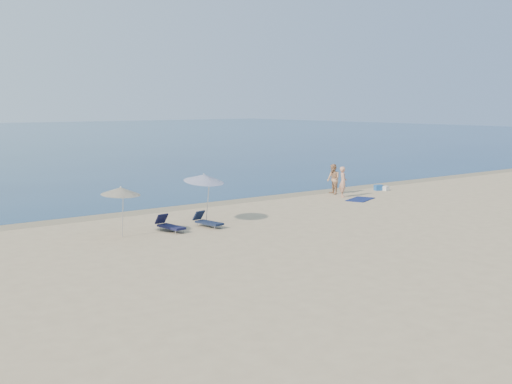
{
  "coord_description": "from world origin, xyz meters",
  "views": [
    {
      "loc": [
        -23.56,
        -9.86,
        5.51
      ],
      "look_at": [
        -3.7,
        16.0,
        1.0
      ],
      "focal_mm": 45.0,
      "sensor_mm": 36.0,
      "label": 1
    }
  ],
  "objects_px": {
    "person_left": "(343,182)",
    "umbrella_near": "(204,178)",
    "person_right": "(333,179)",
    "blue_cooler": "(378,188)"
  },
  "relations": [
    {
      "from": "person_left",
      "to": "person_right",
      "type": "height_order",
      "value": "person_right"
    },
    {
      "from": "blue_cooler",
      "to": "umbrella_near",
      "type": "relative_size",
      "value": 0.2
    },
    {
      "from": "person_right",
      "to": "blue_cooler",
      "type": "bearing_deg",
      "value": 97.78
    },
    {
      "from": "person_right",
      "to": "umbrella_near",
      "type": "height_order",
      "value": "umbrella_near"
    },
    {
      "from": "person_left",
      "to": "person_right",
      "type": "xyz_separation_m",
      "value": [
        0.39,
        1.22,
        0.02
      ]
    },
    {
      "from": "person_right",
      "to": "blue_cooler",
      "type": "distance_m",
      "value": 3.62
    },
    {
      "from": "blue_cooler",
      "to": "umbrella_near",
      "type": "xyz_separation_m",
      "value": [
        -15.03,
        -2.78,
        1.93
      ]
    },
    {
      "from": "person_left",
      "to": "umbrella_near",
      "type": "bearing_deg",
      "value": 136.53
    },
    {
      "from": "person_left",
      "to": "blue_cooler",
      "type": "relative_size",
      "value": 3.62
    },
    {
      "from": "person_left",
      "to": "person_right",
      "type": "distance_m",
      "value": 1.28
    }
  ]
}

